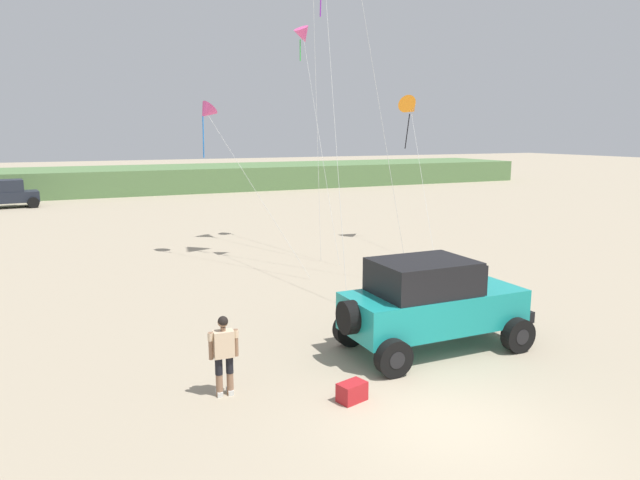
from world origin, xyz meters
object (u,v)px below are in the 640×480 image
at_px(jeep, 432,302).
at_px(distant_pickup, 4,195).
at_px(person_watching, 224,351).
at_px(cooler_box, 352,392).
at_px(kite_blue_swept, 206,113).
at_px(kite_red_delta, 411,108).
at_px(kite_orange_streamer, 303,36).

relative_size(jeep, distant_pickup, 1.02).
height_order(person_watching, cooler_box, person_watching).
bearing_deg(kite_blue_swept, jeep, -80.56).
height_order(cooler_box, kite_blue_swept, kite_blue_swept).
height_order(person_watching, distant_pickup, distant_pickup).
distance_m(cooler_box, kite_blue_swept, 15.73).
height_order(jeep, cooler_box, jeep).
height_order(distant_pickup, kite_blue_swept, kite_blue_swept).
xyz_separation_m(jeep, distant_pickup, (-11.17, 35.19, -0.26)).
relative_size(distant_pickup, kite_red_delta, 0.68).
bearing_deg(jeep, kite_red_delta, 58.84).
distance_m(distant_pickup, kite_red_delta, 29.82).
bearing_deg(jeep, distant_pickup, 107.61).
distance_m(person_watching, distant_pickup, 36.04).
xyz_separation_m(person_watching, distant_pickup, (-5.90, 35.55, 0.00)).
bearing_deg(cooler_box, kite_orange_streamer, 54.60).
height_order(person_watching, kite_blue_swept, kite_blue_swept).
bearing_deg(distant_pickup, cooler_box, -77.59).
relative_size(kite_orange_streamer, kite_blue_swept, 1.55).
distance_m(person_watching, kite_blue_swept, 14.55).
bearing_deg(distant_pickup, kite_red_delta, -49.86).
bearing_deg(kite_red_delta, cooler_box, -126.73).
relative_size(person_watching, cooler_box, 2.98).
bearing_deg(person_watching, distant_pickup, 99.42).
xyz_separation_m(distant_pickup, kite_blue_swept, (9.03, -22.29, 5.11)).
bearing_deg(kite_red_delta, distant_pickup, 130.14).
height_order(kite_orange_streamer, kite_red_delta, kite_orange_streamer).
xyz_separation_m(jeep, kite_orange_streamer, (2.94, 14.60, 8.43)).
bearing_deg(person_watching, kite_red_delta, 45.31).
height_order(cooler_box, kite_orange_streamer, kite_orange_streamer).
bearing_deg(jeep, kite_blue_swept, 99.44).
distance_m(person_watching, kite_red_delta, 19.27).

